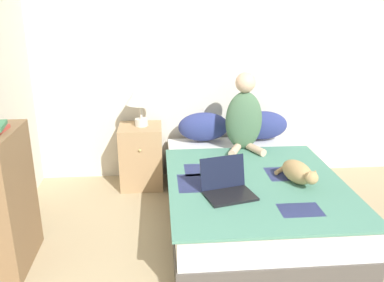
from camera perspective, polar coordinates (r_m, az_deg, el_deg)
wall_back at (r=4.29m, az=5.16°, el=11.64°), size 5.00×0.05×2.55m
bed at (r=3.58m, az=8.07°, el=-7.69°), size 1.41×2.01×0.45m
pillow_near at (r=4.18m, az=1.63°, el=2.01°), size 0.52×0.25×0.30m
pillow_far at (r=4.29m, az=9.85°, el=2.19°), size 0.52×0.25×0.30m
person_sitting at (r=3.92m, az=7.31°, el=3.37°), size 0.36×0.35×0.75m
cat_tabby at (r=3.34m, az=14.68°, el=-4.27°), size 0.27×0.51×0.17m
laptop_open at (r=3.06m, az=5.00°, el=-6.50°), size 0.42×0.38×0.26m
nightstand at (r=4.19m, az=-7.13°, el=-2.11°), size 0.43×0.43×0.64m
table_lamp at (r=4.02m, az=-7.26°, el=6.39°), size 0.29×0.29×0.44m
bookshelf at (r=3.14m, az=-24.94°, el=-7.64°), size 0.28×0.59×1.01m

